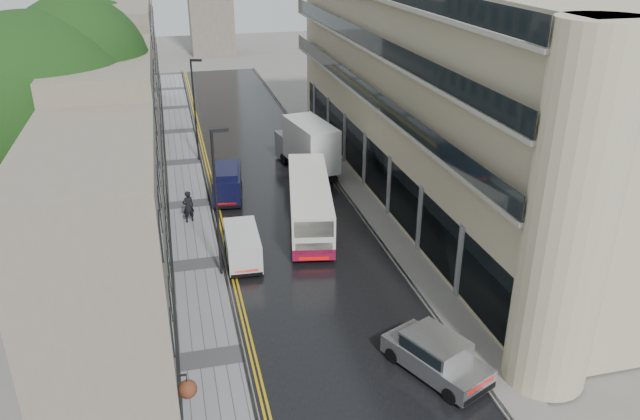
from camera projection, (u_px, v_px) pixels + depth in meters
name	position (u px, v px, depth m)	size (l,w,h in m)	color
road	(278.00, 197.00, 42.29)	(9.00, 85.00, 0.02)	black
left_sidewalk	(190.00, 204.00, 40.99)	(2.70, 85.00, 0.12)	gray
right_sidewalk	(354.00, 189.00, 43.45)	(1.80, 85.00, 0.12)	slate
old_shop_row	(123.00, 110.00, 39.96)	(4.50, 56.00, 12.00)	gray
modern_block	(435.00, 91.00, 40.34)	(8.00, 40.00, 14.00)	#C7B294
tree_near	(47.00, 148.00, 30.06)	(10.56, 10.56, 13.89)	black
tree_far	(82.00, 98.00, 41.91)	(9.24, 9.24, 12.46)	black
cream_bus	(293.00, 224.00, 35.11)	(2.34, 10.28, 2.80)	white
white_lorry	(303.00, 155.00, 43.91)	(2.29, 7.64, 4.01)	silver
silver_hatchback	(451.00, 385.00, 23.59)	(1.97, 4.51, 1.69)	silver
white_van	(230.00, 260.00, 32.31)	(1.74, 4.05, 1.83)	silver
navy_van	(214.00, 191.00, 40.21)	(1.80, 4.50, 2.30)	black
pedestrian	(188.00, 207.00, 38.06)	(0.73, 0.48, 2.01)	black
lamp_post_near	(217.00, 205.00, 31.05)	(0.88, 0.20, 7.82)	black
lamp_post_far	(195.00, 111.00, 47.09)	(0.87, 0.19, 7.77)	black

